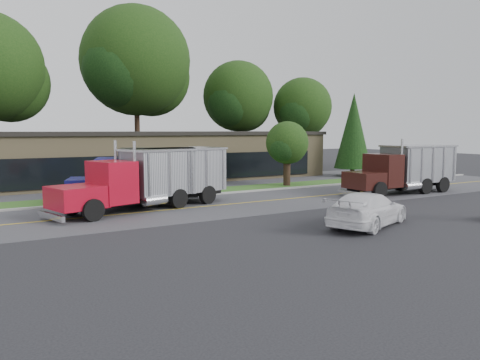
% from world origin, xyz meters
% --- Properties ---
extents(ground, '(140.00, 140.00, 0.00)m').
position_xyz_m(ground, '(0.00, 0.00, 0.00)').
color(ground, '#2C2C31').
rests_on(ground, ground).
extents(road, '(60.00, 8.00, 0.02)m').
position_xyz_m(road, '(0.00, 9.00, 0.00)').
color(road, '#4F4F54').
rests_on(road, ground).
extents(center_line, '(60.00, 0.12, 0.01)m').
position_xyz_m(center_line, '(0.00, 9.00, 0.00)').
color(center_line, gold).
rests_on(center_line, ground).
extents(curb, '(60.00, 0.30, 0.12)m').
position_xyz_m(curb, '(0.00, 13.20, 0.00)').
color(curb, '#9E9E99').
rests_on(curb, ground).
extents(grass_verge, '(60.00, 3.40, 0.03)m').
position_xyz_m(grass_verge, '(0.00, 15.00, 0.00)').
color(grass_verge, '#336322').
rests_on(grass_verge, ground).
extents(far_parking, '(60.00, 7.00, 0.02)m').
position_xyz_m(far_parking, '(0.00, 20.00, 0.00)').
color(far_parking, '#4F4F54').
rests_on(far_parking, ground).
extents(strip_mall, '(32.00, 12.00, 4.00)m').
position_xyz_m(strip_mall, '(2.00, 26.00, 2.00)').
color(strip_mall, '#94815B').
rests_on(strip_mall, ground).
extents(tree_far_c, '(12.27, 11.55, 17.51)m').
position_xyz_m(tree_far_c, '(4.19, 34.15, 11.18)').
color(tree_far_c, '#382619').
rests_on(tree_far_c, ground).
extents(tree_far_d, '(8.79, 8.27, 12.54)m').
position_xyz_m(tree_far_d, '(16.13, 33.11, 8.00)').
color(tree_far_d, '#382619').
rests_on(tree_far_d, ground).
extents(tree_far_e, '(7.61, 7.17, 10.86)m').
position_xyz_m(tree_far_e, '(24.12, 31.09, 6.93)').
color(tree_far_e, '#382619').
rests_on(tree_far_e, ground).
extents(evergreen_right, '(3.50, 3.50, 7.96)m').
position_xyz_m(evergreen_right, '(20.00, 18.00, 4.37)').
color(evergreen_right, '#382619').
rests_on(evergreen_right, ground).
extents(tree_verge, '(3.60, 3.39, 5.14)m').
position_xyz_m(tree_verge, '(10.05, 15.04, 3.26)').
color(tree_verge, '#382619').
rests_on(tree_verge, ground).
extents(dump_truck_red, '(10.81, 5.24, 3.36)m').
position_xyz_m(dump_truck_red, '(-2.89, 10.11, 1.81)').
color(dump_truck_red, black).
rests_on(dump_truck_red, ground).
extents(dump_truck_blue, '(7.73, 4.77, 3.36)m').
position_xyz_m(dump_truck_blue, '(-3.26, 11.43, 1.80)').
color(dump_truck_blue, black).
rests_on(dump_truck_blue, ground).
extents(dump_truck_maroon, '(9.01, 2.72, 3.36)m').
position_xyz_m(dump_truck_maroon, '(14.65, 7.18, 1.81)').
color(dump_truck_maroon, black).
rests_on(dump_truck_maroon, ground).
extents(rally_car, '(5.86, 4.06, 1.57)m').
position_xyz_m(rally_car, '(3.81, 0.24, 0.79)').
color(rally_car, white).
rests_on(rally_car, ground).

